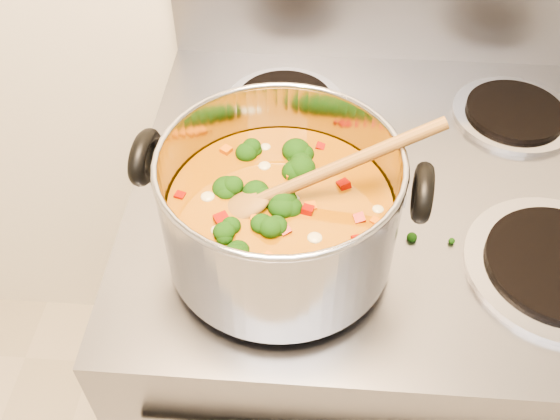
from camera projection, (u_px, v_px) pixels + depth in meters
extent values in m
cube|color=gray|center=(371.00, 340.00, 1.26)|extent=(0.79, 0.69, 0.92)
cube|color=gray|center=(399.00, 15.00, 1.09)|extent=(0.79, 0.03, 0.16)
cylinder|color=#A5A5AD|center=(269.00, 250.00, 0.82)|extent=(0.24, 0.24, 0.01)
cylinder|color=black|center=(269.00, 246.00, 0.82)|extent=(0.19, 0.19, 0.01)
cylinder|color=#A5A5AD|center=(558.00, 267.00, 0.81)|extent=(0.24, 0.24, 0.01)
cylinder|color=black|center=(560.00, 263.00, 0.80)|extent=(0.19, 0.19, 0.01)
cylinder|color=#A5A5AD|center=(285.00, 104.00, 1.04)|extent=(0.20, 0.20, 0.01)
cylinder|color=black|center=(285.00, 100.00, 1.03)|extent=(0.16, 0.16, 0.01)
cylinder|color=#A5A5AD|center=(514.00, 115.00, 1.02)|extent=(0.20, 0.20, 0.01)
cylinder|color=black|center=(515.00, 111.00, 1.01)|extent=(0.16, 0.16, 0.01)
cylinder|color=#A1A2A9|center=(280.00, 207.00, 0.75)|extent=(0.29, 0.29, 0.15)
torus|color=#A1A2A9|center=(280.00, 160.00, 0.70)|extent=(0.29, 0.29, 0.01)
cylinder|color=#85520C|center=(280.00, 225.00, 0.78)|extent=(0.27, 0.27, 0.09)
torus|color=black|center=(145.00, 157.00, 0.73)|extent=(0.03, 0.08, 0.08)
torus|color=black|center=(422.00, 193.00, 0.69)|extent=(0.03, 0.08, 0.08)
ellipsoid|color=black|center=(193.00, 186.00, 0.76)|extent=(0.04, 0.04, 0.03)
ellipsoid|color=black|center=(203.00, 212.00, 0.73)|extent=(0.04, 0.04, 0.03)
ellipsoid|color=black|center=(186.00, 207.00, 0.74)|extent=(0.04, 0.04, 0.03)
ellipsoid|color=black|center=(229.00, 200.00, 0.75)|extent=(0.04, 0.04, 0.03)
ellipsoid|color=black|center=(206.00, 219.00, 0.72)|extent=(0.04, 0.04, 0.03)
ellipsoid|color=black|center=(315.00, 158.00, 0.80)|extent=(0.04, 0.04, 0.03)
ellipsoid|color=black|center=(234.00, 211.00, 0.73)|extent=(0.04, 0.04, 0.03)
ellipsoid|color=black|center=(229.00, 149.00, 0.81)|extent=(0.04, 0.04, 0.03)
ellipsoid|color=black|center=(301.00, 240.00, 0.70)|extent=(0.04, 0.04, 0.03)
ellipsoid|color=black|center=(246.00, 242.00, 0.70)|extent=(0.04, 0.04, 0.03)
ellipsoid|color=#930C05|center=(257.00, 137.00, 0.82)|extent=(0.01, 0.01, 0.01)
ellipsoid|color=#930C05|center=(330.00, 176.00, 0.77)|extent=(0.01, 0.01, 0.01)
ellipsoid|color=#930C05|center=(371.00, 238.00, 0.71)|extent=(0.01, 0.01, 0.01)
ellipsoid|color=#930C05|center=(207.00, 189.00, 0.76)|extent=(0.01, 0.01, 0.01)
ellipsoid|color=#930C05|center=(307.00, 139.00, 0.82)|extent=(0.01, 0.01, 0.01)
ellipsoid|color=#930C05|center=(328.00, 251.00, 0.69)|extent=(0.01, 0.01, 0.01)
ellipsoid|color=#930C05|center=(260.00, 249.00, 0.69)|extent=(0.01, 0.01, 0.01)
ellipsoid|color=#930C05|center=(304.00, 197.00, 0.75)|extent=(0.01, 0.01, 0.01)
ellipsoid|color=#930C05|center=(271.00, 236.00, 0.71)|extent=(0.01, 0.01, 0.01)
ellipsoid|color=#930C05|center=(323.00, 270.00, 0.67)|extent=(0.01, 0.01, 0.01)
ellipsoid|color=#930C05|center=(212.00, 249.00, 0.69)|extent=(0.01, 0.01, 0.01)
ellipsoid|color=#C4580A|center=(239.00, 190.00, 0.76)|extent=(0.01, 0.01, 0.01)
ellipsoid|color=#C4580A|center=(362.00, 189.00, 0.76)|extent=(0.01, 0.01, 0.01)
ellipsoid|color=#C4580A|center=(293.00, 229.00, 0.71)|extent=(0.01, 0.01, 0.01)
ellipsoid|color=#C4580A|center=(237.00, 177.00, 0.77)|extent=(0.01, 0.01, 0.01)
ellipsoid|color=#C4580A|center=(216.00, 192.00, 0.75)|extent=(0.01, 0.01, 0.01)
ellipsoid|color=#C4580A|center=(283.00, 256.00, 0.69)|extent=(0.01, 0.01, 0.01)
ellipsoid|color=#C4580A|center=(192.00, 243.00, 0.70)|extent=(0.01, 0.01, 0.01)
ellipsoid|color=#C4580A|center=(276.00, 164.00, 0.79)|extent=(0.01, 0.01, 0.01)
ellipsoid|color=#C4580A|center=(226.00, 252.00, 0.69)|extent=(0.01, 0.01, 0.01)
ellipsoid|color=#BEB483|center=(324.00, 161.00, 0.79)|extent=(0.02, 0.02, 0.01)
ellipsoid|color=#BEB483|center=(289.00, 263.00, 0.68)|extent=(0.02, 0.02, 0.01)
ellipsoid|color=#BEB483|center=(228.00, 183.00, 0.76)|extent=(0.02, 0.02, 0.01)
ellipsoid|color=#BEB483|center=(231.00, 249.00, 0.69)|extent=(0.02, 0.02, 0.01)
ellipsoid|color=#BEB483|center=(355.00, 187.00, 0.76)|extent=(0.02, 0.02, 0.01)
ellipsoid|color=#BEB483|center=(231.00, 204.00, 0.74)|extent=(0.02, 0.02, 0.01)
ellipsoid|color=#BEB483|center=(256.00, 256.00, 0.69)|extent=(0.02, 0.02, 0.01)
ellipsoid|color=brown|center=(243.00, 207.00, 0.74)|extent=(0.08, 0.06, 0.04)
cylinder|color=brown|center=(342.00, 166.00, 0.72)|extent=(0.24, 0.08, 0.11)
ellipsoid|color=black|center=(352.00, 146.00, 0.97)|extent=(0.01, 0.01, 0.01)
ellipsoid|color=black|center=(123.00, 259.00, 0.81)|extent=(0.01, 0.01, 0.01)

